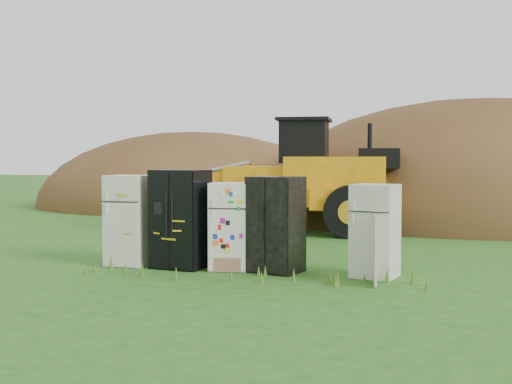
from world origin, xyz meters
TOP-DOWN VIEW (x-y plane):
  - ground at (0.00, 0.00)m, footprint 120.00×120.00m
  - fridge_leftmost at (-2.54, -0.02)m, footprint 0.79×0.76m
  - fridge_black_side at (-1.45, -0.03)m, footprint 1.07×0.89m
  - fridge_sticker at (-0.47, 0.04)m, footprint 0.84×0.79m
  - fridge_dark_mid at (0.43, 0.02)m, footprint 1.06×0.94m
  - fridge_open_door at (2.25, 0.02)m, footprint 0.89×0.84m
  - wheel_loader at (-1.16, 6.33)m, footprint 6.91×3.27m
  - dirt_mound_right at (4.51, 11.61)m, footprint 15.66×11.49m
  - dirt_mound_left at (-7.06, 14.56)m, footprint 13.94×10.45m

SIDE VIEW (x-z plane):
  - ground at x=0.00m, z-range 0.00..0.00m
  - dirt_mound_right at x=4.51m, z-range -4.14..4.14m
  - dirt_mound_left at x=-7.06m, z-range -3.27..3.27m
  - fridge_sticker at x=-0.47m, z-range 0.00..1.65m
  - fridge_open_door at x=2.25m, z-range 0.00..1.65m
  - fridge_dark_mid at x=0.43m, z-range 0.00..1.78m
  - fridge_leftmost at x=-2.54m, z-range 0.00..1.78m
  - fridge_black_side at x=-1.45m, z-range 0.00..1.89m
  - wheel_loader at x=-1.16m, z-range 0.00..3.24m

